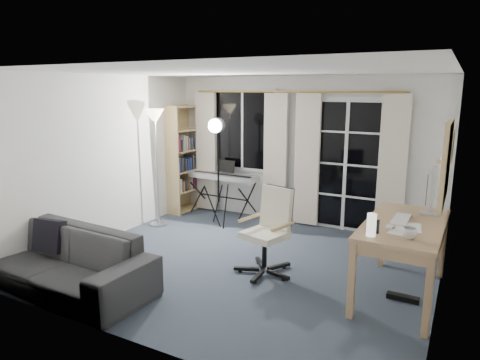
% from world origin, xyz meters
% --- Properties ---
extents(floor, '(4.50, 4.00, 0.02)m').
position_xyz_m(floor, '(0.00, 0.00, -0.01)').
color(floor, '#323C49').
rests_on(floor, ground).
extents(window, '(1.20, 0.08, 1.40)m').
position_xyz_m(window, '(-1.05, 1.97, 1.50)').
color(window, white).
rests_on(window, floor).
extents(french_door, '(1.32, 0.09, 2.11)m').
position_xyz_m(french_door, '(0.75, 1.97, 1.03)').
color(french_door, white).
rests_on(french_door, floor).
extents(curtains, '(3.60, 0.07, 2.13)m').
position_xyz_m(curtains, '(-0.14, 1.88, 1.09)').
color(curtains, gold).
rests_on(curtains, floor).
extents(bookshelf, '(0.35, 0.90, 1.91)m').
position_xyz_m(bookshelf, '(-2.12, 1.74, 0.91)').
color(bookshelf, tan).
rests_on(bookshelf, floor).
extents(torchiere_lamp, '(0.34, 0.34, 1.89)m').
position_xyz_m(torchiere_lamp, '(-1.97, 0.75, 1.52)').
color(torchiere_lamp, '#B2B2B7').
rests_on(torchiere_lamp, floor).
extents(keyboard_piano, '(1.28, 0.65, 0.92)m').
position_xyz_m(keyboard_piano, '(-1.30, 1.70, 0.69)').
color(keyboard_piano, black).
rests_on(keyboard_piano, floor).
extents(studio_light, '(0.36, 0.37, 1.80)m').
position_xyz_m(studio_light, '(-1.08, 1.13, 1.44)').
color(studio_light, black).
rests_on(studio_light, floor).
extents(office_chair, '(0.72, 0.72, 1.04)m').
position_xyz_m(office_chair, '(0.38, -0.03, 0.61)').
color(office_chair, black).
rests_on(office_chair, floor).
extents(desk, '(0.81, 1.56, 0.82)m').
position_xyz_m(desk, '(1.88, 0.03, 0.72)').
color(desk, tan).
rests_on(desk, floor).
extents(monitor, '(0.20, 0.59, 0.52)m').
position_xyz_m(monitor, '(2.08, 0.48, 1.14)').
color(monitor, silver).
rests_on(monitor, desk).
extents(desk_clutter, '(0.50, 0.93, 1.04)m').
position_xyz_m(desk_clutter, '(1.81, -0.21, 0.65)').
color(desk_clutter, white).
rests_on(desk_clutter, desk).
extents(mug, '(0.14, 0.11, 0.14)m').
position_xyz_m(mug, '(1.98, -0.47, 0.89)').
color(mug, silver).
rests_on(mug, desk).
extents(wall_mirror, '(0.04, 0.94, 0.74)m').
position_xyz_m(wall_mirror, '(2.22, -0.35, 1.55)').
color(wall_mirror, tan).
rests_on(wall_mirror, floor).
extents(framed_print, '(0.03, 0.42, 0.32)m').
position_xyz_m(framed_print, '(2.23, 0.55, 1.60)').
color(framed_print, tan).
rests_on(framed_print, floor).
extents(wall_shelf, '(0.16, 0.30, 0.18)m').
position_xyz_m(wall_shelf, '(2.16, 1.05, 1.41)').
color(wall_shelf, tan).
rests_on(wall_shelf, floor).
extents(sofa, '(2.27, 0.77, 0.88)m').
position_xyz_m(sofa, '(-1.52, -1.55, 0.44)').
color(sofa, '#2B2B2D').
rests_on(sofa, floor).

